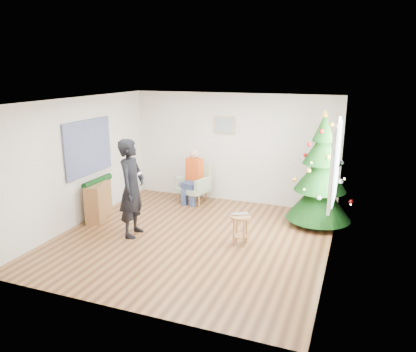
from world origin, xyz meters
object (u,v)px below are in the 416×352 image
at_px(christmas_tree, 321,174).
at_px(standing_man, 132,188).
at_px(console, 99,200).
at_px(armchair, 194,188).
at_px(stool, 240,230).

xyz_separation_m(christmas_tree, standing_man, (-3.29, -1.86, -0.12)).
bearing_deg(console, armchair, 29.83).
bearing_deg(christmas_tree, console, -163.77).
height_order(standing_man, console, standing_man).
distance_m(christmas_tree, stool, 2.13).
xyz_separation_m(standing_man, console, (-1.19, 0.56, -0.55)).
xyz_separation_m(stool, armchair, (-1.74, 1.98, 0.06)).
relative_size(christmas_tree, console, 2.38).
bearing_deg(standing_man, armchair, -14.89).
distance_m(christmas_tree, console, 4.71).
distance_m(christmas_tree, armchair, 3.08).
bearing_deg(stool, christmas_tree, 52.01).
bearing_deg(console, stool, -23.35).
bearing_deg(stool, armchair, 131.37).
distance_m(stool, console, 3.27).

